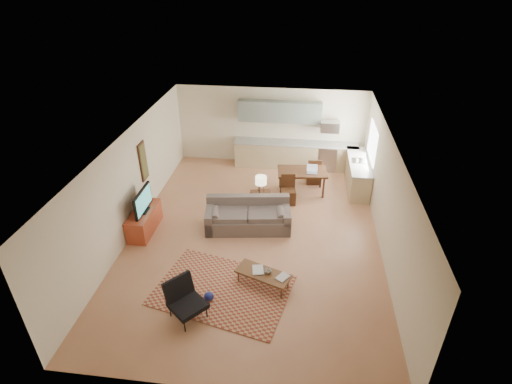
# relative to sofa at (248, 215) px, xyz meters

# --- Properties ---
(room) EXTENTS (9.00, 9.00, 9.00)m
(room) POSITION_rel_sofa_xyz_m (0.22, -0.29, 0.94)
(room) COLOR #AE724F
(room) RESTS_ON ground
(kitchen_counter_back) EXTENTS (4.26, 0.64, 0.92)m
(kitchen_counter_back) POSITION_rel_sofa_xyz_m (1.12, 3.89, 0.05)
(kitchen_counter_back) COLOR tan
(kitchen_counter_back) RESTS_ON ground
(kitchen_counter_right) EXTENTS (0.64, 2.26, 0.92)m
(kitchen_counter_right) POSITION_rel_sofa_xyz_m (3.15, 2.71, 0.05)
(kitchen_counter_right) COLOR tan
(kitchen_counter_right) RESTS_ON ground
(kitchen_range) EXTENTS (0.62, 0.62, 0.90)m
(kitchen_range) POSITION_rel_sofa_xyz_m (2.22, 3.89, 0.04)
(kitchen_range) COLOR #A5A8AD
(kitchen_range) RESTS_ON ground
(kitchen_microwave) EXTENTS (0.62, 0.40, 0.35)m
(kitchen_microwave) POSITION_rel_sofa_xyz_m (2.22, 3.91, 1.14)
(kitchen_microwave) COLOR #A5A8AD
(kitchen_microwave) RESTS_ON room
(upper_cabinets) EXTENTS (2.80, 0.34, 0.70)m
(upper_cabinets) POSITION_rel_sofa_xyz_m (0.52, 4.04, 1.54)
(upper_cabinets) COLOR gray
(upper_cabinets) RESTS_ON room
(window_right) EXTENTS (0.02, 1.40, 1.05)m
(window_right) POSITION_rel_sofa_xyz_m (3.45, 2.71, 1.14)
(window_right) COLOR white
(window_right) RESTS_ON room
(wall_art_left) EXTENTS (0.06, 0.42, 1.10)m
(wall_art_left) POSITION_rel_sofa_xyz_m (-2.99, 0.61, 1.14)
(wall_art_left) COLOR olive
(wall_art_left) RESTS_ON room
(triptych) EXTENTS (1.70, 0.04, 0.50)m
(triptych) POSITION_rel_sofa_xyz_m (0.12, 4.18, 1.34)
(triptych) COLOR beige
(triptych) RESTS_ON room
(rug) EXTENTS (3.26, 2.59, 0.02)m
(rug) POSITION_rel_sofa_xyz_m (-0.23, -2.44, -0.40)
(rug) COLOR maroon
(rug) RESTS_ON floor
(sofa) EXTENTS (2.48, 1.33, 0.82)m
(sofa) POSITION_rel_sofa_xyz_m (0.00, 0.00, 0.00)
(sofa) COLOR #5D504A
(sofa) RESTS_ON floor
(coffee_table) EXTENTS (1.32, 0.90, 0.37)m
(coffee_table) POSITION_rel_sofa_xyz_m (0.64, -2.17, -0.23)
(coffee_table) COLOR #53331A
(coffee_table) RESTS_ON floor
(book_a) EXTENTS (0.36, 0.42, 0.03)m
(book_a) POSITION_rel_sofa_xyz_m (0.40, -2.13, -0.03)
(book_a) COLOR maroon
(book_a) RESTS_ON coffee_table
(book_b) EXTENTS (0.49, 0.49, 0.02)m
(book_b) POSITION_rel_sofa_xyz_m (1.00, -2.20, -0.03)
(book_b) COLOR navy
(book_b) RESTS_ON coffee_table
(vase) EXTENTS (0.23, 0.23, 0.16)m
(vase) POSITION_rel_sofa_xyz_m (0.75, -2.16, 0.04)
(vase) COLOR black
(vase) RESTS_ON coffee_table
(armchair) EXTENTS (1.05, 1.05, 0.85)m
(armchair) POSITION_rel_sofa_xyz_m (-0.77, -3.27, 0.02)
(armchair) COLOR black
(armchair) RESTS_ON floor
(tv_credenza) EXTENTS (0.52, 1.36, 0.63)m
(tv_credenza) POSITION_rel_sofa_xyz_m (-2.75, -0.46, -0.10)
(tv_credenza) COLOR #9C3720
(tv_credenza) RESTS_ON floor
(tv) EXTENTS (0.10, 1.05, 0.63)m
(tv) POSITION_rel_sofa_xyz_m (-2.70, -0.46, 0.53)
(tv) COLOR black
(tv) RESTS_ON tv_credenza
(console_table) EXTENTS (0.64, 0.50, 0.65)m
(console_table) POSITION_rel_sofa_xyz_m (0.25, 0.83, -0.08)
(console_table) COLOR #392011
(console_table) RESTS_ON floor
(table_lamp) EXTENTS (0.38, 0.38, 0.52)m
(table_lamp) POSITION_rel_sofa_xyz_m (0.25, 0.83, 0.51)
(table_lamp) COLOR beige
(table_lamp) RESTS_ON console_table
(dining_table) EXTENTS (1.57, 1.01, 0.75)m
(dining_table) POSITION_rel_sofa_xyz_m (1.39, 2.12, -0.03)
(dining_table) COLOR #392011
(dining_table) RESTS_ON floor
(dining_chair_near) EXTENTS (0.48, 0.50, 0.89)m
(dining_chair_near) POSITION_rel_sofa_xyz_m (1.01, 1.43, 0.03)
(dining_chair_near) COLOR #392011
(dining_chair_near) RESTS_ON floor
(dining_chair_far) EXTENTS (0.45, 0.47, 0.89)m
(dining_chair_far) POSITION_rel_sofa_xyz_m (1.76, 2.81, 0.03)
(dining_chair_far) COLOR #392011
(dining_chair_far) RESTS_ON floor
(laptop) EXTENTS (0.32, 0.24, 0.24)m
(laptop) POSITION_rel_sofa_xyz_m (1.68, 2.02, 0.46)
(laptop) COLOR #A5A8AD
(laptop) RESTS_ON dining_table
(soap_bottle) EXTENTS (0.13, 0.13, 0.19)m
(soap_bottle) POSITION_rel_sofa_xyz_m (3.05, 2.57, 0.60)
(soap_bottle) COLOR beige
(soap_bottle) RESTS_ON kitchen_counter_right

